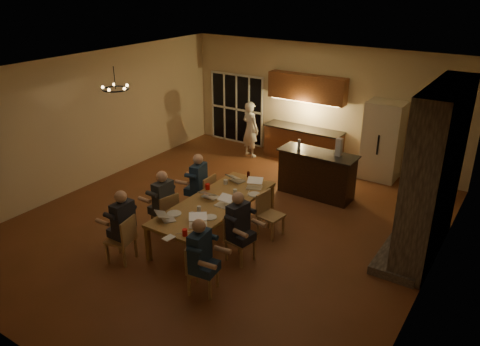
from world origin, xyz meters
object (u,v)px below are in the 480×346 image
(chair_right_far, at_px, (271,215))
(redcup_mid, at_px, (208,187))
(laptop_f, at_px, (254,183))
(can_silver, at_px, (193,215))
(chair_right_mid, at_px, (240,239))
(mug_mid, at_px, (235,192))
(bar_island, at_px, (317,174))
(bar_blender, at_px, (339,147))
(refrigerator, at_px, (382,141))
(plate_left, at_px, (174,214))
(chair_right_near, at_px, (203,269))
(person_left_near, at_px, (124,225))
(person_right_mid, at_px, (238,227))
(plate_near, at_px, (211,217))
(chair_left_far, at_px, (203,194))
(chair_left_near, at_px, (120,239))
(plate_far, at_px, (254,194))
(person_right_near, at_px, (200,258))
(person_left_far, at_px, (199,184))
(laptop_b, at_px, (198,220))
(mug_back, at_px, (226,182))
(dining_table, at_px, (215,219))
(can_cola, at_px, (248,174))
(chair_left_mid, at_px, (164,213))
(laptop_c, at_px, (210,192))
(standing_person, at_px, (250,129))
(laptop_a, at_px, (168,214))
(chandelier, at_px, (116,89))
(bar_bottle, at_px, (299,144))
(mug_front, at_px, (199,209))
(can_right, at_px, (242,198))
(laptop_d, at_px, (223,201))
(redcup_near, at_px, (185,232))
(person_left_mid, at_px, (164,203))

(chair_right_far, bearing_deg, redcup_mid, 108.07)
(laptop_f, xyz_separation_m, can_silver, (-0.25, -1.73, -0.05))
(chair_right_mid, height_order, mug_mid, chair_right_mid)
(bar_island, distance_m, bar_blender, 0.88)
(refrigerator, height_order, plate_left, refrigerator)
(chair_right_near, xyz_separation_m, person_left_near, (-1.78, -0.00, 0.24))
(refrigerator, relative_size, chair_right_near, 2.25)
(refrigerator, height_order, person_right_mid, refrigerator)
(plate_near, distance_m, bar_blender, 3.64)
(chair_left_far, xyz_separation_m, can_silver, (0.88, -1.41, 0.37))
(chair_left_near, relative_size, mug_mid, 8.90)
(chair_right_mid, bearing_deg, chair_right_near, -172.54)
(plate_far, distance_m, bar_blender, 2.41)
(person_right_near, xyz_separation_m, redcup_mid, (-1.37, 2.01, 0.12))
(redcup_mid, distance_m, can_silver, 1.25)
(person_left_far, height_order, plate_far, person_left_far)
(refrigerator, distance_m, laptop_b, 5.76)
(chair_right_mid, xyz_separation_m, mug_back, (-1.21, 1.27, 0.36))
(dining_table, relative_size, mug_mid, 29.08)
(chair_right_near, bearing_deg, chair_right_mid, -17.18)
(can_cola, bearing_deg, person_right_near, -71.59)
(chair_left_mid, height_order, laptop_c, laptop_c)
(person_left_far, bearing_deg, refrigerator, 136.48)
(plate_far, bearing_deg, laptop_b, -96.19)
(standing_person, relative_size, can_silver, 13.29)
(laptop_a, relative_size, plate_far, 1.28)
(chandelier, distance_m, mug_back, 2.93)
(laptop_a, bearing_deg, bar_bottle, -68.14)
(laptop_b, bearing_deg, bar_blender, 36.69)
(redcup_mid, distance_m, plate_left, 1.21)
(mug_front, height_order, can_right, can_right)
(laptop_d, bearing_deg, refrigerator, 70.68)
(redcup_near, distance_m, redcup_mid, 1.87)
(chair_left_near, height_order, chair_left_mid, same)
(person_right_mid, xyz_separation_m, person_left_far, (-1.73, 1.07, 0.00))
(person_left_mid, relative_size, laptop_f, 4.31)
(plate_left, bearing_deg, chair_right_far, 49.17)
(mug_front, relative_size, can_silver, 0.83)
(person_left_near, relative_size, bar_bottle, 5.75)
(person_left_mid, distance_m, plate_far, 1.82)
(mug_front, bearing_deg, mug_mid, 81.26)
(chair_left_far, height_order, plate_left, chair_left_far)
(can_silver, bearing_deg, chair_left_mid, 163.80)
(refrigerator, distance_m, person_right_mid, 5.22)
(laptop_f, distance_m, plate_left, 1.91)
(refrigerator, xyz_separation_m, plate_far, (-1.33, -3.95, -0.24))
(bar_island, relative_size, plate_near, 7.88)
(chandelier, relative_size, bar_bottle, 2.22)
(dining_table, relative_size, chair_left_far, 3.27)
(chair_right_mid, bearing_deg, plate_far, 27.83)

